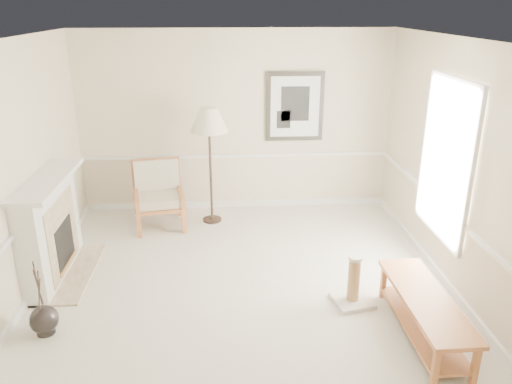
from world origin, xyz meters
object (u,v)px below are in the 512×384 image
(armchair, at_px, (158,191))
(floor_lamp, at_px, (209,123))
(bench, at_px, (424,310))
(scratching_post, at_px, (353,289))
(floor_vase, at_px, (44,320))

(armchair, height_order, floor_lamp, floor_lamp)
(bench, height_order, scratching_post, scratching_post)
(armchair, relative_size, floor_lamp, 0.55)
(floor_lamp, bearing_deg, scratching_post, -55.87)
(floor_vase, height_order, bench, floor_vase)
(floor_lamp, bearing_deg, bench, -54.05)
(floor_vase, xyz_separation_m, armchair, (0.88, 2.75, 0.37))
(floor_vase, xyz_separation_m, floor_lamp, (1.69, 2.79, 1.42))
(floor_lamp, distance_m, bench, 4.01)
(armchair, distance_m, floor_lamp, 1.32)
(floor_vase, relative_size, armchair, 0.87)
(floor_vase, xyz_separation_m, bench, (3.92, -0.28, 0.15))
(floor_vase, bearing_deg, bench, -4.12)
(armchair, bearing_deg, floor_lamp, -7.12)
(floor_lamp, relative_size, scratching_post, 3.02)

